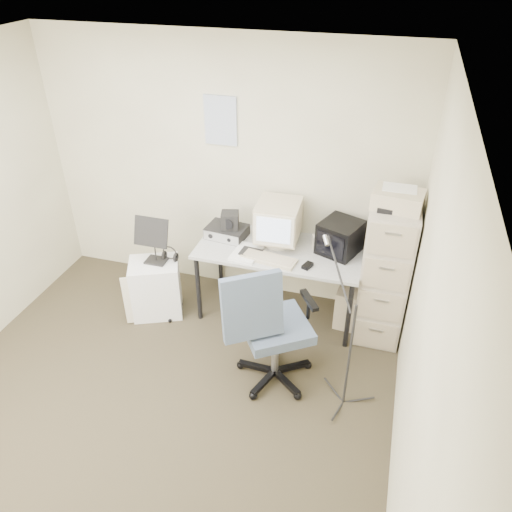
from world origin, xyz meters
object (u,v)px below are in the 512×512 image
(desk, at_px, (279,281))
(side_cart, at_px, (156,288))
(filing_cabinet, at_px, (386,271))
(office_chair, at_px, (276,325))

(desk, relative_size, side_cart, 2.66)
(side_cart, bearing_deg, filing_cabinet, -14.21)
(desk, distance_m, office_chair, 0.88)
(side_cart, bearing_deg, desk, -8.04)
(filing_cabinet, height_order, office_chair, filing_cabinet)
(filing_cabinet, xyz_separation_m, desk, (-0.95, -0.03, -0.29))
(desk, bearing_deg, filing_cabinet, 1.81)
(filing_cabinet, distance_m, side_cart, 2.14)
(office_chair, xyz_separation_m, side_cart, (-1.31, 0.52, -0.28))
(filing_cabinet, relative_size, desk, 0.87)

